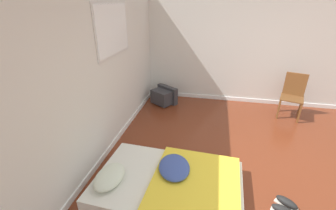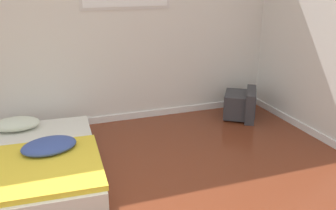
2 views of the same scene
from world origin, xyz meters
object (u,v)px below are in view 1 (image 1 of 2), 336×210
object	(u,v)px
mattress_bed	(169,185)
wooden_chair	(293,92)
sneaker_pair	(285,207)
crt_tv	(164,96)

from	to	relation	value
mattress_bed	wooden_chair	world-z (taller)	wooden_chair
sneaker_pair	wooden_chair	bearing A→B (deg)	-14.57
crt_tv	sneaker_pair	distance (m)	3.45
crt_tv	wooden_chair	size ratio (longest dim) A/B	0.72
mattress_bed	wooden_chair	bearing A→B (deg)	-37.95
wooden_chair	sneaker_pair	xyz separation A→B (m)	(-2.69, 0.70, -0.48)
mattress_bed	crt_tv	bearing A→B (deg)	14.22
crt_tv	sneaker_pair	size ratio (longest dim) A/B	1.88
mattress_bed	crt_tv	world-z (taller)	crt_tv
mattress_bed	wooden_chair	distance (m)	3.48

